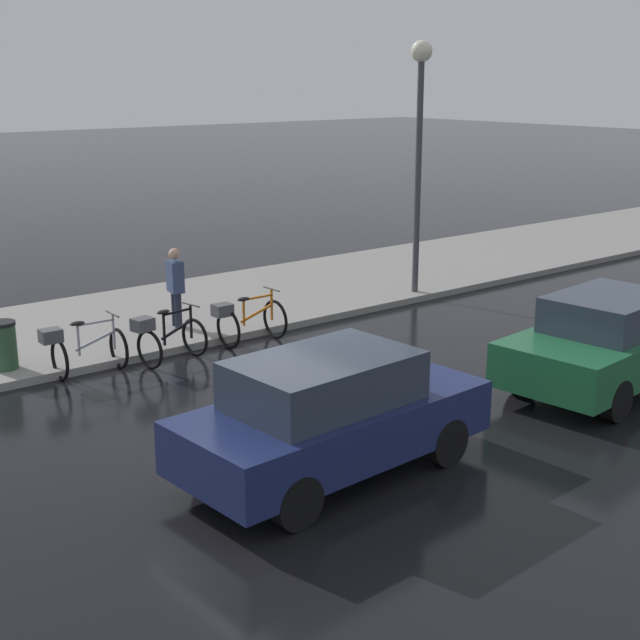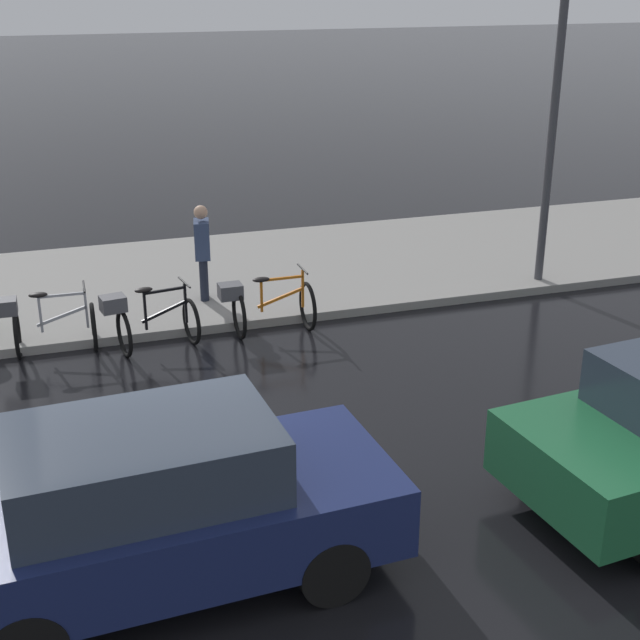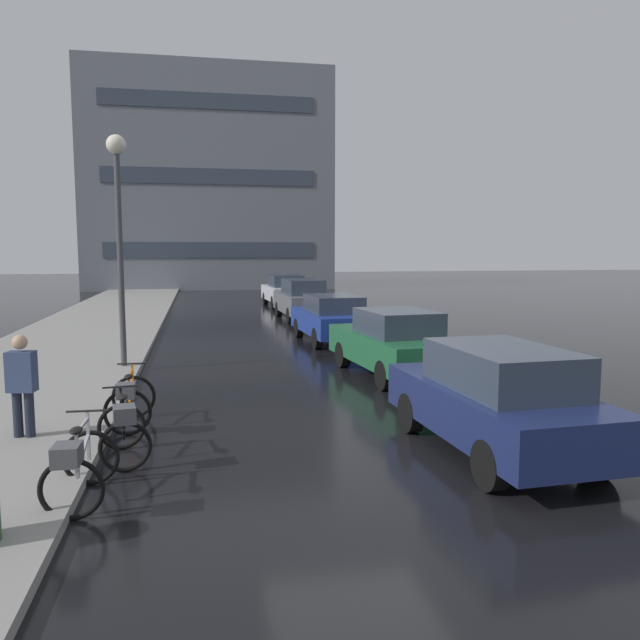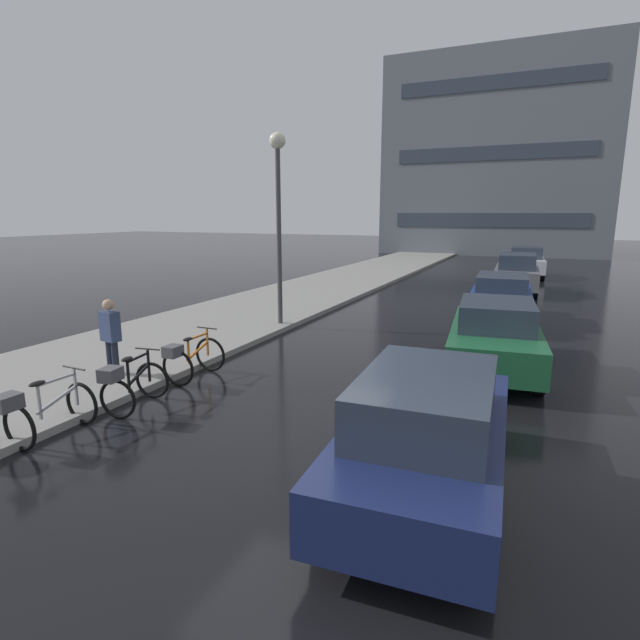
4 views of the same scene
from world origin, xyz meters
name	(u,v)px [view 4 (image 4 of 4)]	position (x,y,z in m)	size (l,w,h in m)	color
ground_plane	(286,454)	(0.00, 0.00, 0.00)	(140.00, 140.00, 0.00)	black
sidewalk_kerb	(270,305)	(-6.00, 10.00, 0.07)	(4.80, 60.00, 0.14)	gray
bicycle_nearest	(42,410)	(-3.56, -1.10, 0.49)	(0.74, 1.39, 0.99)	black
bicycle_second	(130,384)	(-3.22, 0.31, 0.50)	(0.86, 1.39, 0.99)	black
bicycle_third	(190,358)	(-3.32, 2.07, 0.49)	(0.77, 1.40, 1.00)	black
car_navy	(426,434)	(2.05, -0.27, 0.81)	(1.99, 4.20, 1.59)	navy
car_green	(495,335)	(2.31, 5.37, 0.78)	(2.25, 4.54, 1.56)	#1E6038
car_blue	(501,297)	(1.99, 10.88, 0.78)	(2.06, 4.25, 1.51)	navy
car_grey	(516,273)	(2.09, 17.38, 0.86)	(1.95, 4.38, 1.70)	slate
car_white	(525,262)	(2.22, 23.63, 0.81)	(2.13, 4.19, 1.62)	silver
pedestrian	(111,335)	(-4.80, 1.44, 0.96)	(0.44, 0.31, 1.70)	#1E2333
streetlamp	(278,193)	(-3.99, 7.15, 3.98)	(0.46, 0.46, 5.63)	#424247
building_facade_main	(498,160)	(-1.28, 42.01, 8.01)	(17.98, 10.64, 16.01)	slate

